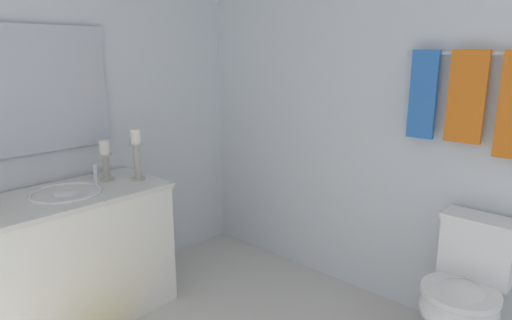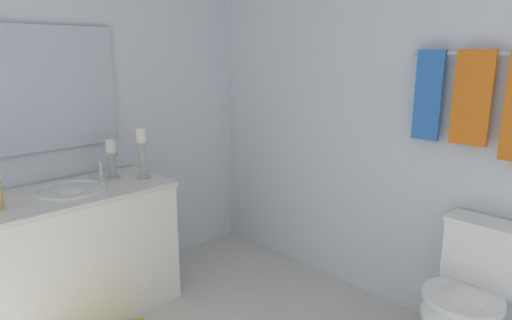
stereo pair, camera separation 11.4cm
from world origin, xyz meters
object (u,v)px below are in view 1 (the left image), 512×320
object	(u,v)px
candle_holder_tall	(137,153)
towel_near_vanity	(423,95)
candle_holder_short	(106,160)
towel_bar	(473,53)
mirror	(34,90)
sink_basin	(67,200)
vanity_cabinet	(73,257)
toilet	(464,293)
towel_center	(467,97)

from	to	relation	value
candle_holder_tall	towel_near_vanity	bearing A→B (deg)	35.68
candle_holder_short	towel_bar	world-z (taller)	towel_bar
mirror	candle_holder_short	world-z (taller)	mirror
candle_holder_tall	towel_near_vanity	size ratio (longest dim) A/B	0.66
candle_holder_short	sink_basin	bearing A→B (deg)	-75.95
candle_holder_short	vanity_cabinet	bearing A→B (deg)	-76.00
candle_holder_short	towel_bar	xyz separation A→B (m)	(1.76, 1.16, 0.65)
candle_holder_tall	candle_holder_short	bearing A→B (deg)	-133.54
toilet	sink_basin	bearing A→B (deg)	-146.16
toilet	towel_near_vanity	bearing A→B (deg)	152.70
candle_holder_short	towel_bar	bearing A→B (deg)	33.36
towel_center	candle_holder_short	bearing A→B (deg)	-147.05
towel_near_vanity	candle_holder_short	bearing A→B (deg)	-143.22
sink_basin	towel_center	bearing A→B (deg)	40.57
towel_bar	towel_near_vanity	size ratio (longest dim) A/B	1.42
towel_bar	towel_center	bearing A→B (deg)	-90.00
candle_holder_short	towel_near_vanity	bearing A→B (deg)	36.78
towel_bar	candle_holder_short	bearing A→B (deg)	-146.64
vanity_cabinet	towel_center	world-z (taller)	towel_center
toilet	towel_center	bearing A→B (deg)	128.37
toilet	towel_center	size ratio (longest dim) A/B	1.53
candle_holder_short	toilet	bearing A→B (deg)	25.97
vanity_cabinet	toilet	size ratio (longest dim) A/B	1.50
mirror	towel_bar	distance (m)	2.45
candle_holder_tall	toilet	bearing A→B (deg)	23.95
candle_holder_tall	toilet	size ratio (longest dim) A/B	0.44
vanity_cabinet	sink_basin	size ratio (longest dim) A/B	2.81
sink_basin	toilet	bearing A→B (deg)	33.84
toilet	towel_center	xyz separation A→B (m)	(-0.16, 0.20, 1.00)
towel_center	mirror	bearing A→B (deg)	-143.70
toilet	towel_near_vanity	size ratio (longest dim) A/B	1.52
sink_basin	candle_holder_short	world-z (taller)	candle_holder_short
sink_basin	candle_holder_tall	xyz separation A→B (m)	(0.06, 0.44, 0.21)
sink_basin	towel_center	world-z (taller)	towel_center
mirror	towel_center	distance (m)	2.43
candle_holder_tall	towel_near_vanity	distance (m)	1.75
vanity_cabinet	towel_near_vanity	size ratio (longest dim) A/B	2.28
mirror	towel_near_vanity	size ratio (longest dim) A/B	1.83
candle_holder_tall	candle_holder_short	xyz separation A→B (m)	(-0.14, -0.14, -0.04)
vanity_cabinet	sink_basin	distance (m)	0.36
toilet	towel_bar	xyz separation A→B (m)	(-0.16, 0.22, 1.23)
candle_holder_short	towel_bar	distance (m)	2.20
towel_bar	towel_center	xyz separation A→B (m)	(0.00, -0.02, -0.22)
vanity_cabinet	candle_holder_tall	bearing A→B (deg)	82.33
toilet	towel_bar	world-z (taller)	towel_bar
toilet	candle_holder_tall	bearing A→B (deg)	-156.05
towel_near_vanity	towel_center	distance (m)	0.23
mirror	toilet	bearing A→B (deg)	30.22
candle_holder_tall	towel_center	size ratio (longest dim) A/B	0.67
towel_near_vanity	sink_basin	bearing A→B (deg)	-135.16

